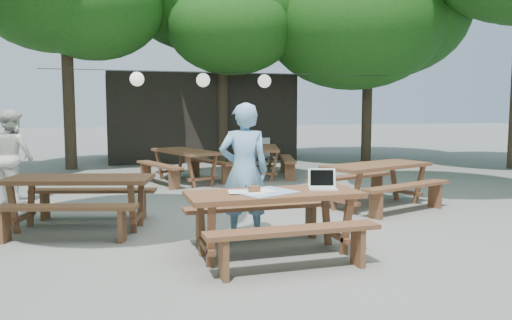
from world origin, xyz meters
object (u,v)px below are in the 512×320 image
object	(u,v)px
main_picnic_table	(273,222)
woman	(244,171)
plastic_chair	(265,162)
picnic_table_nw	(80,203)
second_person	(13,156)

from	to	relation	value
main_picnic_table	woman	bearing A→B (deg)	98.19
woman	plastic_chair	xyz separation A→B (m)	(2.39, 6.53, -0.63)
picnic_table_nw	second_person	size ratio (longest dim) A/B	1.34
main_picnic_table	second_person	distance (m)	5.67
woman	main_picnic_table	bearing A→B (deg)	108.00
second_person	picnic_table_nw	bearing A→B (deg)	163.77
main_picnic_table	picnic_table_nw	size ratio (longest dim) A/B	0.89
main_picnic_table	woman	size ratio (longest dim) A/B	1.12
second_person	plastic_chair	world-z (taller)	second_person
main_picnic_table	picnic_table_nw	xyz separation A→B (m)	(-2.22, 1.96, 0.00)
main_picnic_table	plastic_chair	bearing A→B (deg)	72.85
picnic_table_nw	woman	size ratio (longest dim) A/B	1.27
picnic_table_nw	main_picnic_table	bearing A→B (deg)	-25.67
picnic_table_nw	plastic_chair	distance (m)	7.03
main_picnic_table	second_person	world-z (taller)	second_person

